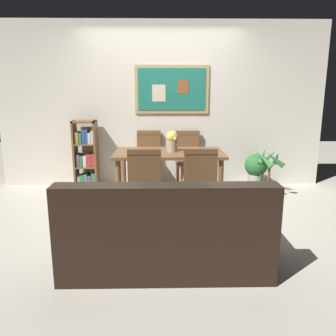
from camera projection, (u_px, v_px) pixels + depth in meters
ground_plane at (162, 212)px, 4.50m from camera, size 12.00×12.00×0.00m
wall_back_with_painting at (162, 105)px, 5.54m from camera, size 5.20×0.14×2.60m
dining_table at (169, 159)px, 4.77m from camera, size 1.49×0.82×0.72m
dining_chair_near_right at (200, 179)px, 4.07m from camera, size 0.40×0.41×0.91m
dining_chair_far_left at (149, 155)px, 5.52m from camera, size 0.40×0.41×0.91m
dining_chair_near_left at (145, 179)px, 4.05m from camera, size 0.40×0.41×0.91m
dining_chair_far_right at (188, 155)px, 5.51m from camera, size 0.40×0.41×0.91m
leather_couch at (165, 234)px, 3.07m from camera, size 1.80×0.84×0.84m
bookshelf at (87, 158)px, 5.45m from camera, size 0.36×0.28×1.09m
potted_ivy at (256, 169)px, 5.41m from camera, size 0.36×0.36×0.58m
potted_palm at (268, 176)px, 5.10m from camera, size 0.43×0.44×0.73m
flower_vase at (172, 140)px, 4.75m from camera, size 0.18×0.18×0.28m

